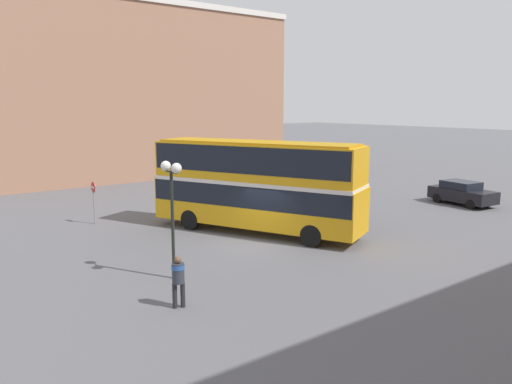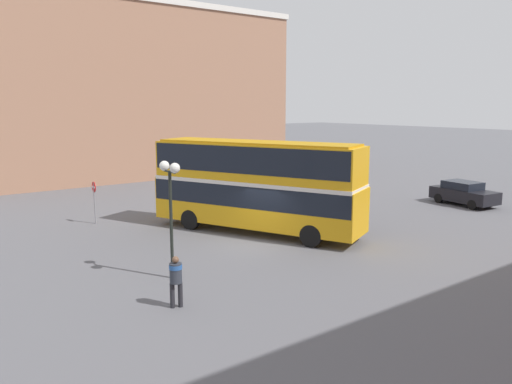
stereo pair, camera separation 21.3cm
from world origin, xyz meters
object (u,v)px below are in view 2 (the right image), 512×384
object	(u,v)px
double_decker_bus	(256,181)
pedestrian_foreground	(176,276)
parked_car_kerb_near	(464,193)
street_lamp_twin_globe	(170,187)
no_entry_sign	(94,196)

from	to	relation	value
double_decker_bus	pedestrian_foreground	bearing A→B (deg)	-75.86
double_decker_bus	pedestrian_foreground	size ratio (longest dim) A/B	6.48
double_decker_bus	parked_car_kerb_near	bearing A→B (deg)	56.79
pedestrian_foreground	parked_car_kerb_near	size ratio (longest dim) A/B	0.39
pedestrian_foreground	street_lamp_twin_globe	bearing A→B (deg)	-5.31
double_decker_bus	parked_car_kerb_near	distance (m)	15.57
parked_car_kerb_near	no_entry_sign	world-z (taller)	no_entry_sign
pedestrian_foreground	no_entry_sign	xyz separation A→B (m)	(-13.11, 1.84, 0.51)
no_entry_sign	parked_car_kerb_near	bearing A→B (deg)	66.70
double_decker_bus	no_entry_sign	xyz separation A→B (m)	(-6.83, -6.03, -1.13)
double_decker_bus	street_lamp_twin_globe	xyz separation A→B (m)	(3.70, -6.68, 0.81)
pedestrian_foreground	parked_car_kerb_near	bearing A→B (deg)	-61.04
double_decker_bus	parked_car_kerb_near	size ratio (longest dim) A/B	2.54
no_entry_sign	double_decker_bus	bearing A→B (deg)	41.44
street_lamp_twin_globe	no_entry_sign	distance (m)	10.72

